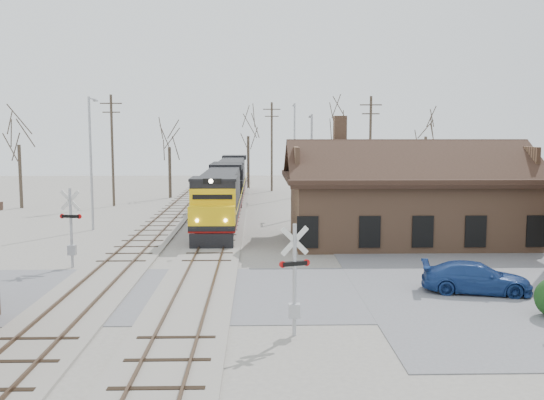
% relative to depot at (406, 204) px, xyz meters
% --- Properties ---
extents(ground, '(140.00, 140.00, 0.00)m').
position_rel_depot_xyz_m(ground, '(-11.99, -12.00, -2.41)').
color(ground, gray).
rests_on(ground, ground).
extents(road, '(60.00, 9.00, 0.03)m').
position_rel_depot_xyz_m(road, '(-11.99, -12.00, -2.39)').
color(road, '#5E5E63').
rests_on(road, ground).
extents(track_main, '(3.40, 90.00, 0.24)m').
position_rel_depot_xyz_m(track_main, '(-11.99, 3.00, -2.34)').
color(track_main, gray).
rests_on(track_main, ground).
extents(track_siding, '(3.40, 90.00, 0.24)m').
position_rel_depot_xyz_m(track_siding, '(-16.49, 3.00, -2.34)').
color(track_siding, gray).
rests_on(track_siding, ground).
extents(depot, '(15.20, 9.31, 7.90)m').
position_rel_depot_xyz_m(depot, '(0.00, 0.00, 0.00)').
color(depot, '#865F45').
rests_on(depot, ground).
extents(locomotive_lead, '(2.78, 18.61, 4.13)m').
position_rel_depot_xyz_m(locomotive_lead, '(-11.99, 6.17, -0.24)').
color(locomotive_lead, black).
rests_on(locomotive_lead, ground).
extents(locomotive_trailing, '(2.78, 18.61, 3.91)m').
position_rel_depot_xyz_m(locomotive_trailing, '(-11.99, 25.06, -0.24)').
color(locomotive_trailing, black).
rests_on(locomotive_trailing, ground).
extents(crossbuck_near, '(1.07, 0.41, 3.84)m').
position_rel_depot_xyz_m(crossbuck_near, '(-8.05, -17.55, -0.59)').
color(crossbuck_near, '#A5A8AD').
rests_on(crossbuck_near, ground).
extents(crossbuck_far, '(1.16, 0.30, 4.07)m').
position_rel_depot_xyz_m(crossbuck_far, '(-18.73, -6.96, -0.50)').
color(crossbuck_far, '#A5A8AD').
rests_on(crossbuck_far, ground).
extents(parked_car, '(4.85, 2.77, 1.32)m').
position_rel_depot_xyz_m(parked_car, '(0.09, -12.25, -1.75)').
color(parked_car, navy).
rests_on(parked_car, ground).
extents(streetlight_a, '(0.25, 2.04, 9.30)m').
position_rel_depot_xyz_m(streetlight_a, '(-20.89, 5.10, 2.78)').
color(streetlight_a, '#A5A8AD').
rests_on(streetlight_a, ground).
extents(streetlight_b, '(0.25, 2.04, 8.31)m').
position_rel_depot_xyz_m(streetlight_b, '(-4.86, 12.28, 2.28)').
color(streetlight_b, '#A5A8AD').
rests_on(streetlight_b, ground).
extents(streetlight_c, '(0.25, 2.04, 9.81)m').
position_rel_depot_xyz_m(streetlight_c, '(-5.44, 25.67, 3.04)').
color(streetlight_c, '#A5A8AD').
rests_on(streetlight_c, ground).
extents(utility_pole_a, '(2.00, 0.24, 10.26)m').
position_rel_depot_xyz_m(utility_pole_a, '(-22.67, 18.81, 2.95)').
color(utility_pole_a, '#382D23').
rests_on(utility_pole_a, ground).
extents(utility_pole_b, '(2.00, 0.24, 10.25)m').
position_rel_depot_xyz_m(utility_pole_b, '(-7.63, 32.73, 2.94)').
color(utility_pole_b, '#382D23').
rests_on(utility_pole_b, ground).
extents(utility_pole_c, '(2.00, 0.24, 10.11)m').
position_rel_depot_xyz_m(utility_pole_c, '(1.04, 17.87, 2.88)').
color(utility_pole_c, '#382D23').
rests_on(utility_pole_c, ground).
extents(tree_a, '(3.82, 3.82, 9.36)m').
position_rel_depot_xyz_m(tree_a, '(-30.72, 17.61, 4.25)').
color(tree_a, '#382D23').
rests_on(tree_a, ground).
extents(tree_b, '(3.53, 3.53, 8.66)m').
position_rel_depot_xyz_m(tree_b, '(-18.43, 25.78, 3.75)').
color(tree_b, '#382D23').
rests_on(tree_b, ground).
extents(tree_c, '(4.25, 4.25, 10.41)m').
position_rel_depot_xyz_m(tree_c, '(-10.40, 35.55, 5.00)').
color(tree_c, '#382D23').
rests_on(tree_c, ground).
extents(tree_d, '(4.83, 4.83, 11.84)m').
position_rel_depot_xyz_m(tree_d, '(0.04, 32.38, 6.03)').
color(tree_d, '#382D23').
rests_on(tree_d, ground).
extents(tree_e, '(4.25, 4.25, 10.41)m').
position_rel_depot_xyz_m(tree_e, '(8.92, 27.92, 5.00)').
color(tree_e, '#382D23').
rests_on(tree_e, ground).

